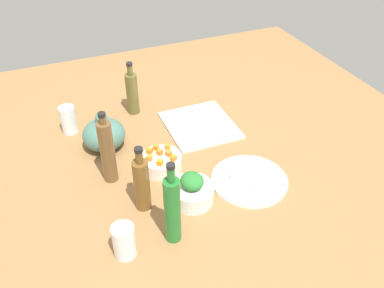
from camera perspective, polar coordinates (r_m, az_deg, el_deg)
name	(u,v)px	position (r cm, az deg, el deg)	size (l,w,h in cm)	color
tabletop	(192,158)	(148.07, 0.00, -2.01)	(190.00, 190.00, 3.00)	olive
cutting_board	(200,125)	(161.57, 1.10, 2.64)	(28.31, 25.57, 1.00)	silver
plate_tofu	(249,180)	(137.30, 7.98, -5.02)	(25.21, 25.21, 1.20)	white
bowl_greens	(192,193)	(128.04, 0.00, -6.88)	(13.44, 13.44, 5.95)	white
bowl_carrots	(162,162)	(140.30, -4.26, -2.56)	(13.77, 13.77, 5.15)	white
teapot	(104,134)	(150.91, -12.17, 1.36)	(17.05, 15.36, 15.03)	#447063
bottle_0	(132,92)	(167.55, -8.33, 7.11)	(4.83, 4.83, 22.30)	brown
bottle_1	(142,184)	(122.64, -7.01, -5.49)	(4.86, 4.86, 22.70)	brown
bottle_2	(172,209)	(111.62, -2.75, -9.02)	(4.61, 4.61, 27.20)	#216F2B
bottle_3	(107,151)	(132.83, -11.70, -0.99)	(4.73, 4.73, 26.04)	brown
drinking_glass_0	(124,241)	(113.97, -9.43, -13.18)	(6.29, 6.29, 10.23)	white
drinking_glass_1	(68,120)	(162.73, -16.81, 3.26)	(5.90, 5.90, 10.92)	white
carrot_cube_0	(149,158)	(137.00, -5.98, -1.94)	(1.80, 1.80, 1.80)	orange
carrot_cube_1	(156,147)	(141.43, -5.06, -0.44)	(1.80, 1.80, 1.80)	orange
carrot_cube_2	(173,158)	(136.34, -2.59, -1.97)	(1.80, 1.80, 1.80)	orange
carrot_cube_3	(169,153)	(138.36, -3.28, -1.32)	(1.80, 1.80, 1.80)	orange
carrot_cube_4	(160,163)	(134.78, -4.48, -2.60)	(1.80, 1.80, 1.80)	orange
carrot_cube_5	(160,152)	(139.07, -4.53, -1.15)	(1.80, 1.80, 1.80)	orange
carrot_cube_6	(168,147)	(141.41, -3.43, -0.35)	(1.80, 1.80, 1.80)	orange
carrot_cube_7	(149,151)	(139.93, -5.94, -0.98)	(1.80, 1.80, 1.80)	orange
chopped_greens_mound	(192,181)	(124.51, 0.00, -5.17)	(7.89, 7.15, 4.39)	#28742E
tofu_cube_0	(259,173)	(137.99, 9.37, -3.99)	(2.20, 2.20, 2.20)	#E6F1CE
tofu_cube_1	(248,185)	(132.85, 7.80, -5.74)	(2.20, 2.20, 2.20)	white
tofu_cube_2	(248,171)	(137.99, 7.74, -3.80)	(2.20, 2.20, 2.20)	white
tofu_cube_3	(234,176)	(135.84, 5.86, -4.40)	(2.20, 2.20, 2.20)	silver
tofu_cube_4	(260,184)	(133.77, 9.40, -5.57)	(2.20, 2.20, 2.20)	white
dumpling_0	(213,121)	(161.39, 2.95, 3.25)	(5.50, 5.01, 2.26)	beige
dumpling_1	(198,126)	(157.48, 0.83, 2.53)	(5.07, 4.85, 3.12)	beige
dumpling_2	(216,130)	(156.06, 3.42, 1.92)	(4.34, 4.13, 2.31)	beige
dumpling_3	(202,137)	(152.17, 1.46, 0.94)	(4.62, 4.20, 2.27)	beige
dumpling_4	(201,112)	(166.31, 1.20, 4.50)	(4.24, 3.88, 2.65)	beige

